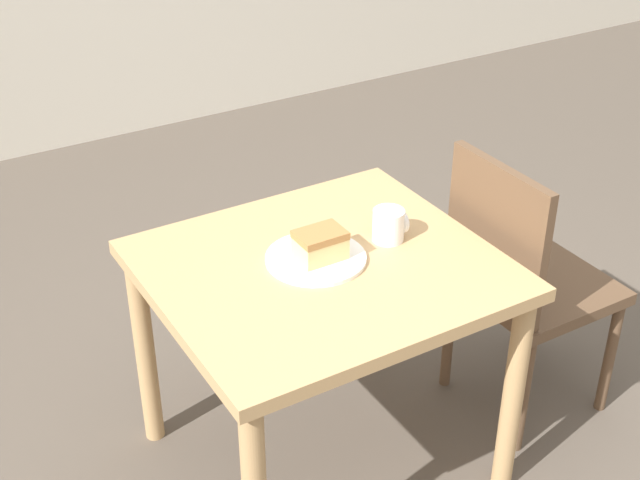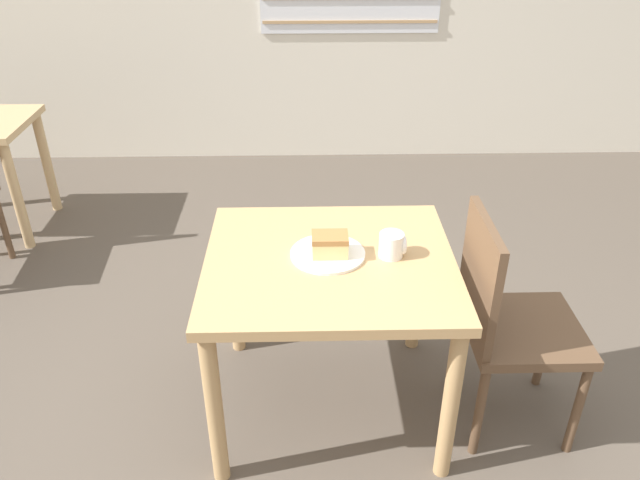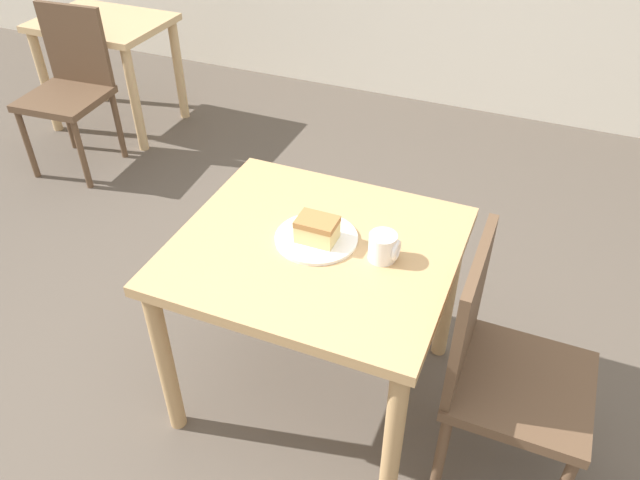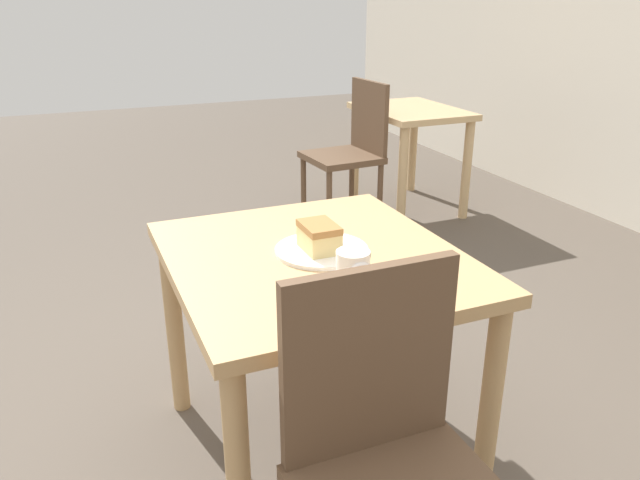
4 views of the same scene
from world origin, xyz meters
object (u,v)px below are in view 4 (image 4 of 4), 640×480
Objects in this scene: chair_far_corner at (351,148)px; plate at (322,250)px; chair_near_window at (394,468)px; dining_table_far at (410,129)px; cake_slice at (319,237)px; dining_table_near at (314,287)px; coffee_mug at (354,268)px.

plate is at bearing -31.92° from chair_far_corner.
chair_near_window reaches higher than plate.
dining_table_far is 2.60m from plate.
dining_table_far is 5.97× the size of cake_slice.
dining_table_far is at bearing 143.47° from cake_slice.
chair_far_corner reaches higher than dining_table_near.
chair_near_window and chair_far_corner have the same top height.
dining_table_far is 2.84× the size of plate.
chair_near_window reaches higher than dining_table_far.
cake_slice is at bearing -36.53° from dining_table_far.
chair_far_corner reaches higher than dining_table_far.
cake_slice is at bearing -32.09° from chair_far_corner.
dining_table_near is at bearing 82.16° from chair_near_window.
chair_near_window reaches higher than coffee_mug.
cake_slice is at bearing -56.77° from plate.
dining_table_far is at bearing 99.02° from chair_far_corner.
plate is (1.97, -1.04, 0.22)m from chair_far_corner.
cake_slice is at bearing 80.86° from chair_near_window.
cake_slice is (0.01, -0.01, 0.05)m from plate.
chair_near_window is (2.75, -1.66, -0.06)m from dining_table_far.
chair_near_window reaches higher than dining_table_near.
cake_slice is 1.34× the size of coffee_mug.
cake_slice is (1.98, -1.05, 0.27)m from chair_far_corner.
cake_slice is (2.09, -1.55, 0.21)m from dining_table_far.
plate is 2.10× the size of cake_slice.
coffee_mug is at bearing 4.22° from dining_table_near.
plate reaches higher than dining_table_far.
chair_near_window is 0.52m from coffee_mug.
dining_table_far is at bearing 143.58° from plate.
chair_near_window reaches higher than cake_slice.
coffee_mug is at bearing -2.31° from plate.
coffee_mug is at bearing -33.70° from dining_table_far.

